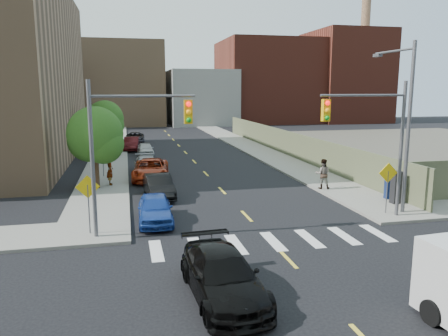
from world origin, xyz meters
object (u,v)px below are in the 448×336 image
parked_car_red (151,169)px  black_sedan (223,276)px  parked_car_grey (135,138)px  pedestrian_east (323,174)px  parked_car_white (145,149)px  mailbox (390,187)px  parked_car_blue (155,209)px  parked_car_silver (146,165)px  pedestrian_west (110,171)px  parked_car_black (159,186)px  parked_car_maroon (132,144)px  payphone (397,187)px

parked_car_red → black_sedan: (1.16, -19.28, -0.01)m
parked_car_grey → pedestrian_east: pedestrian_east is taller
parked_car_white → mailbox: mailbox is taller
parked_car_blue → parked_car_silver: 13.42m
pedestrian_west → pedestrian_east: size_ratio=0.98×
parked_car_blue → black_sedan: black_sedan is taller
parked_car_blue → black_sedan: size_ratio=0.81×
black_sedan → pedestrian_west: pedestrian_west is taller
mailbox → pedestrian_east: size_ratio=0.74×
pedestrian_west → black_sedan: bearing=-172.5°
parked_car_black → parked_car_white: 17.75m
parked_car_silver → parked_car_grey: size_ratio=0.94×
parked_car_silver → parked_car_white: bearing=87.3°
parked_car_blue → parked_car_silver: (0.20, 13.41, -0.05)m
parked_car_white → parked_car_black: bearing=-91.5°
parked_car_blue → parked_car_grey: parked_car_blue is taller
parked_car_silver → pedestrian_east: (10.98, -8.85, 0.47)m
parked_car_silver → parked_car_blue: bearing=-91.4°
parked_car_white → mailbox: size_ratio=2.63×
pedestrian_west → parked_car_silver: bearing=-35.3°
parked_car_blue → mailbox: bearing=6.6°
parked_car_blue → mailbox: size_ratio=2.88×
parked_car_black → black_sedan: 13.76m
parked_car_blue → parked_car_silver: parked_car_blue is taller
parked_car_blue → parked_car_red: parked_car_red is taller
parked_car_maroon → parked_car_black: bearing=-81.9°
parked_car_silver → pedestrian_east: size_ratio=2.33×
parked_car_blue → black_sedan: bearing=-78.1°
mailbox → pedestrian_west: size_ratio=0.75×
parked_car_maroon → pedestrian_east: pedestrian_east is taller
parked_car_maroon → mailbox: (14.70, -25.77, 0.13)m
parked_car_black → parked_car_silver: 8.27m
parked_car_maroon → payphone: (14.40, -26.79, 0.35)m
payphone → pedestrian_west: pedestrian_west is taller
parked_car_maroon → parked_car_grey: bearing=90.0°
parked_car_red → pedestrian_east: 12.42m
parked_car_maroon → mailbox: size_ratio=3.04×
parked_car_blue → parked_car_black: 5.19m
parked_car_red → pedestrian_east: size_ratio=2.77×
payphone → pedestrian_west: bearing=148.0°
payphone → pedestrian_west: 18.27m
parked_car_red → parked_car_grey: parked_car_red is taller
parked_car_black → parked_car_red: (-0.16, 5.55, 0.05)m
parked_car_white → parked_car_grey: size_ratio=0.78×
pedestrian_east → parked_car_maroon: bearing=-41.9°
parked_car_blue → pedestrian_east: (11.18, 4.56, 0.42)m
parked_car_grey → payphone: bearing=-64.8°
parked_car_silver → parked_car_red: bearing=-86.4°
parked_car_red → parked_car_maroon: 16.32m
parked_car_black → pedestrian_west: pedestrian_west is taller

